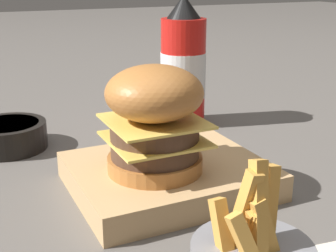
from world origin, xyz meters
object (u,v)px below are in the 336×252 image
object	(u,v)px
side_bowl	(8,135)
burger	(156,119)
serving_board	(168,176)
ketchup_bottle	(183,68)

from	to	relation	value
side_bowl	burger	bearing A→B (deg)	-60.43
burger	side_bowl	xyz separation A→B (m)	(-0.14, 0.25, -0.08)
serving_board	side_bowl	size ratio (longest dim) A/B	1.99
burger	side_bowl	bearing A→B (deg)	119.57
ketchup_bottle	side_bowl	xyz separation A→B (m)	(-0.31, 0.00, -0.08)
serving_board	burger	xyz separation A→B (m)	(-0.02, -0.02, 0.08)
serving_board	ketchup_bottle	world-z (taller)	ketchup_bottle
burger	ketchup_bottle	xyz separation A→B (m)	(0.16, 0.25, 0.00)
serving_board	burger	world-z (taller)	burger
serving_board	side_bowl	world-z (taller)	side_bowl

